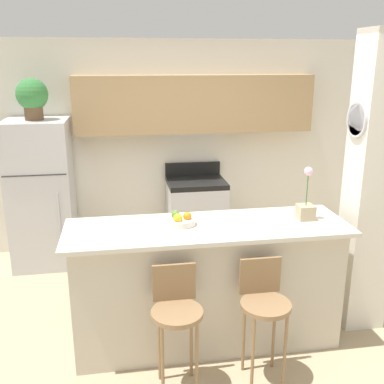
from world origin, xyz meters
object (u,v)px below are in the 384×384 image
at_px(bar_stool_left, 176,312).
at_px(orchid_vase, 306,206).
at_px(refrigerator, 42,194).
at_px(potted_plant_on_fridge, 32,97).
at_px(bar_stool_right, 264,304).
at_px(fruit_bowl, 180,220).
at_px(stove_range, 196,215).

height_order(bar_stool_left, orchid_vase, orchid_vase).
height_order(refrigerator, potted_plant_on_fridge, potted_plant_on_fridge).
distance_m(bar_stool_right, fruit_bowl, 0.91).
distance_m(potted_plant_on_fridge, orchid_vase, 3.09).
bearing_deg(fruit_bowl, refrigerator, 127.19).
xyz_separation_m(stove_range, bar_stool_right, (0.08, -2.39, 0.15)).
bearing_deg(orchid_vase, refrigerator, 142.64).
bearing_deg(potted_plant_on_fridge, bar_stool_left, -62.08).
xyz_separation_m(bar_stool_left, potted_plant_on_fridge, (-1.24, 2.34, 1.32)).
relative_size(potted_plant_on_fridge, orchid_vase, 1.00).
xyz_separation_m(refrigerator, potted_plant_on_fridge, (-0.00, 0.00, 1.09)).
relative_size(bar_stool_right, potted_plant_on_fridge, 2.08).
distance_m(refrigerator, bar_stool_right, 3.01).
distance_m(refrigerator, orchid_vase, 3.01).
bearing_deg(stove_range, bar_stool_left, -103.13).
relative_size(stove_range, bar_stool_right, 1.16).
distance_m(bar_stool_left, fruit_bowl, 0.74).
xyz_separation_m(bar_stool_left, orchid_vase, (1.14, 0.52, 0.55)).
height_order(stove_range, potted_plant_on_fridge, potted_plant_on_fridge).
distance_m(stove_range, bar_stool_right, 2.40).
height_order(refrigerator, fruit_bowl, refrigerator).
bearing_deg(stove_range, orchid_vase, -72.65).
height_order(refrigerator, bar_stool_right, refrigerator).
bearing_deg(fruit_bowl, bar_stool_left, -101.12).
bearing_deg(bar_stool_left, potted_plant_on_fridge, 117.92).
relative_size(refrigerator, bar_stool_left, 1.83).
xyz_separation_m(bar_stool_right, potted_plant_on_fridge, (-1.88, 2.34, 1.32)).
distance_m(refrigerator, stove_range, 1.84).
distance_m(potted_plant_on_fridge, fruit_bowl, 2.39).
bearing_deg(fruit_bowl, stove_range, 76.27).
height_order(bar_stool_right, orchid_vase, orchid_vase).
bearing_deg(potted_plant_on_fridge, stove_range, 1.69).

